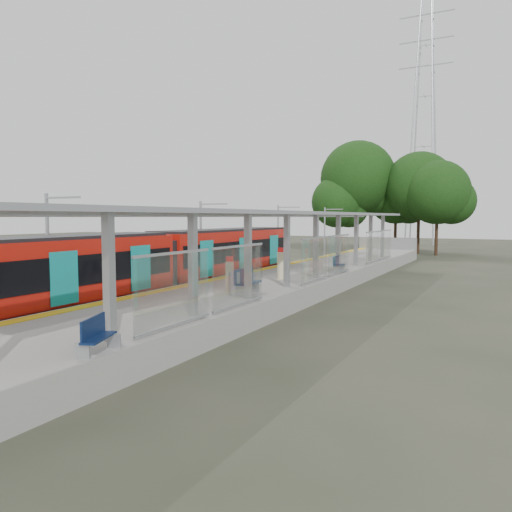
{
  "coord_description": "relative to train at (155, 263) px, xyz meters",
  "views": [
    {
      "loc": [
        11.71,
        -8.13,
        4.38
      ],
      "look_at": [
        -0.43,
        15.44,
        2.3
      ],
      "focal_mm": 35.0,
      "sensor_mm": 36.0,
      "label": 1
    }
  ],
  "objects": [
    {
      "name": "trackbed",
      "position": [
        -0.0,
        7.94,
        -1.93
      ],
      "size": [
        3.0,
        70.0,
        0.24
      ],
      "primitive_type": "cube",
      "color": "#59544C",
      "rests_on": "ground"
    },
    {
      "name": "platform",
      "position": [
        4.5,
        7.94,
        -1.55
      ],
      "size": [
        6.0,
        50.0,
        1.0
      ],
      "primitive_type": "cube",
      "color": "gray",
      "rests_on": "ground"
    },
    {
      "name": "tactile_strip",
      "position": [
        1.95,
        7.94,
        -1.04
      ],
      "size": [
        0.6,
        50.0,
        0.02
      ],
      "primitive_type": "cube",
      "color": "gold",
      "rests_on": "platform"
    },
    {
      "name": "end_fence",
      "position": [
        4.5,
        32.89,
        -0.45
      ],
      "size": [
        6.0,
        0.1,
        1.2
      ],
      "primitive_type": "cube",
      "color": "#9EA0A5",
      "rests_on": "platform"
    },
    {
      "name": "train",
      "position": [
        0.0,
        0.0,
        0.0
      ],
      "size": [
        2.74,
        27.6,
        3.62
      ],
      "color": "black",
      "rests_on": "ground"
    },
    {
      "name": "canopy",
      "position": [
        6.11,
        4.13,
        2.15
      ],
      "size": [
        3.27,
        38.0,
        3.66
      ],
      "color": "#9EA0A5",
      "rests_on": "platform"
    },
    {
      "name": "pylon",
      "position": [
        3.5,
        60.94,
        16.95
      ],
      "size": [
        8.0,
        4.0,
        38.0
      ],
      "primitive_type": null,
      "color": "#9EA0A5",
      "rests_on": "ground"
    },
    {
      "name": "tree_cluster",
      "position": [
        2.63,
        41.03,
        5.86
      ],
      "size": [
        18.33,
        11.26,
        13.77
      ],
      "color": "#382316",
      "rests_on": "ground"
    },
    {
      "name": "catenary_masts",
      "position": [
        -1.72,
        6.94,
        0.86
      ],
      "size": [
        2.08,
        48.16,
        5.4
      ],
      "color": "#9EA0A5",
      "rests_on": "ground"
    },
    {
      "name": "bench_near",
      "position": [
        7.12,
        -11.2,
        -0.57
      ],
      "size": [
        0.86,
        1.39,
        0.91
      ],
      "rotation": [
        0.0,
        0.0,
        0.36
      ],
      "color": "#0F214B",
      "rests_on": "platform"
    },
    {
      "name": "bench_mid",
      "position": [
        5.88,
        -1.08,
        -0.46
      ],
      "size": [
        0.51,
        1.66,
        1.13
      ],
      "rotation": [
        0.0,
        0.0,
        -0.0
      ],
      "color": "#0F214B",
      "rests_on": "platform"
    },
    {
      "name": "bench_far",
      "position": [
        6.71,
        9.3,
        -0.53
      ],
      "size": [
        0.5,
        1.46,
        0.98
      ],
      "rotation": [
        0.0,
        0.0,
        0.05
      ],
      "color": "#0F214B",
      "rests_on": "platform"
    },
    {
      "name": "info_pillar_near",
      "position": [
        5.1,
        -1.18,
        -0.34
      ],
      "size": [
        0.37,
        0.37,
        1.64
      ],
      "rotation": [
        0.0,
        0.0,
        0.08
      ],
      "color": "beige",
      "rests_on": "platform"
    },
    {
      "name": "info_pillar_far",
      "position": [
        5.07,
        4.37,
        -0.31
      ],
      "size": [
        0.39,
        0.39,
        1.72
      ],
      "rotation": [
        0.0,
        0.0,
        0.26
      ],
      "color": "beige",
      "rests_on": "platform"
    },
    {
      "name": "litter_bin",
      "position": [
        5.58,
        -1.61,
        -0.54
      ],
      "size": [
        0.59,
        0.59,
        1.02
      ],
      "primitive_type": "cylinder",
      "rotation": [
        0.0,
        0.0,
        0.21
      ],
      "color": "#9EA0A5",
      "rests_on": "platform"
    }
  ]
}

